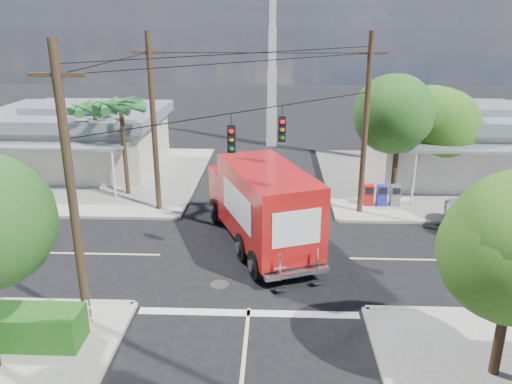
{
  "coord_description": "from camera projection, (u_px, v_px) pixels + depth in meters",
  "views": [
    {
      "loc": [
        0.86,
        -18.97,
        9.4
      ],
      "look_at": [
        0.0,
        2.0,
        2.2
      ],
      "focal_mm": 35.0,
      "sensor_mm": 36.0,
      "label": 1
    }
  ],
  "objects": [
    {
      "name": "road_markings",
      "position": [
        252.0,
        273.0,
        19.62
      ],
      "size": [
        32.0,
        32.0,
        0.01
      ],
      "color": "beige",
      "rests_on": "ground"
    },
    {
      "name": "picket_fence",
      "position": [
        1.0,
        312.0,
        15.8
      ],
      "size": [
        5.94,
        0.06,
        1.0
      ],
      "color": "silver",
      "rests_on": "sidewalk_sw"
    },
    {
      "name": "sidewalk_ne",
      "position": [
        437.0,
        180.0,
        30.85
      ],
      "size": [
        14.12,
        14.12,
        0.14
      ],
      "color": "gray",
      "rests_on": "ground"
    },
    {
      "name": "vending_boxes",
      "position": [
        382.0,
        195.0,
        26.4
      ],
      "size": [
        1.9,
        0.5,
        1.1
      ],
      "color": "red",
      "rests_on": "sidewalk_ne"
    },
    {
      "name": "delivery_truck",
      "position": [
        261.0,
        205.0,
        21.59
      ],
      "size": [
        5.42,
        8.86,
        3.7
      ],
      "color": "black",
      "rests_on": "ground"
    },
    {
      "name": "palm_nw_front",
      "position": [
        121.0,
        107.0,
        26.76
      ],
      "size": [
        3.01,
        3.08,
        5.59
      ],
      "color": "#422D1C",
      "rests_on": "sidewalk_nw"
    },
    {
      "name": "palm_nw_back",
      "position": [
        94.0,
        109.0,
        28.37
      ],
      "size": [
        3.01,
        3.08,
        5.19
      ],
      "color": "#422D1C",
      "rests_on": "sidewalk_nw"
    },
    {
      "name": "sidewalk_nw",
      "position": [
        91.0,
        176.0,
        31.69
      ],
      "size": [
        14.12,
        14.12,
        0.14
      ],
      "color": "gray",
      "rests_on": "ground"
    },
    {
      "name": "building_ne",
      "position": [
        463.0,
        141.0,
        31.09
      ],
      "size": [
        11.8,
        10.2,
        4.5
      ],
      "color": "silver",
      "rests_on": "sidewalk_ne"
    },
    {
      "name": "utility_poles",
      "position": [
        218.0,
        139.0,
        21.07
      ],
      "size": [
        12.0,
        10.68,
        9.0
      ],
      "color": "#473321",
      "rests_on": "ground"
    },
    {
      "name": "ground",
      "position": [
        254.0,
        257.0,
        21.01
      ],
      "size": [
        120.0,
        120.0,
        0.0
      ],
      "primitive_type": "plane",
      "color": "black",
      "rests_on": "ground"
    },
    {
      "name": "building_nw",
      "position": [
        79.0,
        137.0,
        32.54
      ],
      "size": [
        10.8,
        10.2,
        4.3
      ],
      "color": "beige",
      "rests_on": "sidewalk_nw"
    },
    {
      "name": "tree_ne_front",
      "position": [
        400.0,
        117.0,
        25.58
      ],
      "size": [
        4.21,
        4.14,
        6.66
      ],
      "color": "#422D1C",
      "rests_on": "sidewalk_ne"
    },
    {
      "name": "radio_tower",
      "position": [
        272.0,
        73.0,
        38.07
      ],
      "size": [
        0.8,
        0.8,
        17.0
      ],
      "color": "silver",
      "rests_on": "ground"
    },
    {
      "name": "tree_ne_back",
      "position": [
        437.0,
        120.0,
        27.74
      ],
      "size": [
        3.77,
        3.66,
        5.82
      ],
      "color": "#422D1C",
      "rests_on": "sidewalk_ne"
    }
  ]
}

